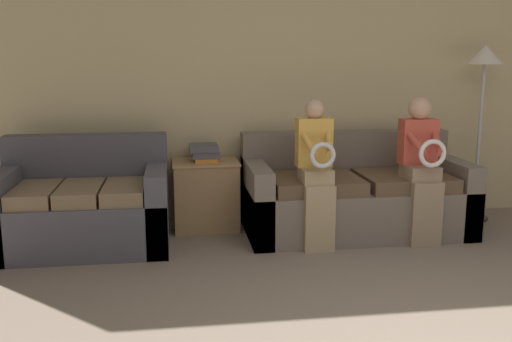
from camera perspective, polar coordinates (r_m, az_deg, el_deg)
name	(u,v)px	position (r m, az deg, el deg)	size (l,w,h in m)	color
wall_back	(318,79)	(5.27, 6.24, 9.14)	(7.66, 0.06, 2.55)	#C6B789
couch_main	(354,196)	(4.94, 9.75, -2.51)	(1.85, 0.89, 0.82)	#70665B
couch_side	(84,208)	(4.68, -16.79, -3.52)	(1.30, 0.86, 0.85)	#4C4C56
child_left_seated	(316,168)	(4.41, 6.04, 0.30)	(0.28, 0.36, 1.15)	tan
child_right_seated	(421,163)	(4.70, 16.22, 0.77)	(0.29, 0.38, 1.16)	gray
side_shelf	(206,194)	(4.96, -5.02, -2.29)	(0.57, 0.46, 0.59)	#9E7A51
book_stack	(205,152)	(4.90, -5.14, 1.88)	(0.25, 0.30, 0.14)	orange
floor_lamp	(484,76)	(5.47, 21.82, 8.84)	(0.31, 0.31, 1.57)	#2D2B28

